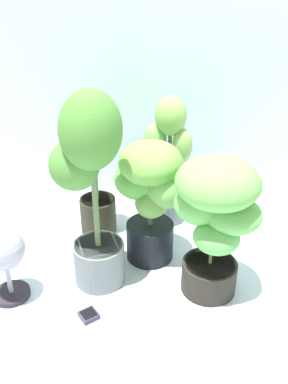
{
  "coord_description": "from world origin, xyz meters",
  "views": [
    {
      "loc": [
        0.1,
        -1.75,
        1.47
      ],
      "look_at": [
        -0.07,
        0.17,
        0.39
      ],
      "focal_mm": 39.55,
      "sensor_mm": 36.0,
      "label": 1
    }
  ],
  "objects_px": {
    "potted_plant_back_left": "(93,175)",
    "hygrometer_box": "(89,315)",
    "potted_plant_front_right": "(216,214)",
    "potted_plant_center": "(151,191)",
    "potted_plant_back_center": "(169,156)",
    "floor_fan": "(4,253)",
    "potted_plant_front_left": "(90,178)"
  },
  "relations": [
    {
      "from": "potted_plant_back_left",
      "to": "hygrometer_box",
      "type": "relative_size",
      "value": 6.04
    },
    {
      "from": "potted_plant_front_right",
      "to": "potted_plant_center",
      "type": "height_order",
      "value": "potted_plant_front_right"
    },
    {
      "from": "potted_plant_back_center",
      "to": "floor_fan",
      "type": "relative_size",
      "value": 2.07
    },
    {
      "from": "potted_plant_back_left",
      "to": "potted_plant_back_center",
      "type": "relative_size",
      "value": 0.84
    },
    {
      "from": "potted_plant_back_center",
      "to": "potted_plant_back_left",
      "type": "bearing_deg",
      "value": -161.57
    },
    {
      "from": "potted_plant_front_right",
      "to": "potted_plant_back_left",
      "type": "xyz_separation_m",
      "value": [
        -0.66,
        0.48,
        -0.08
      ]
    },
    {
      "from": "potted_plant_front_left",
      "to": "potted_plant_center",
      "type": "xyz_separation_m",
      "value": [
        0.26,
        0.21,
        -0.17
      ]
    },
    {
      "from": "potted_plant_front_left",
      "to": "floor_fan",
      "type": "height_order",
      "value": "potted_plant_front_left"
    },
    {
      "from": "potted_plant_front_right",
      "to": "hygrometer_box",
      "type": "height_order",
      "value": "potted_plant_front_right"
    },
    {
      "from": "floor_fan",
      "to": "hygrometer_box",
      "type": "bearing_deg",
      "value": 135.8
    },
    {
      "from": "potted_plant_back_center",
      "to": "hygrometer_box",
      "type": "height_order",
      "value": "potted_plant_back_center"
    },
    {
      "from": "potted_plant_front_left",
      "to": "floor_fan",
      "type": "xyz_separation_m",
      "value": [
        -0.39,
        -0.17,
        -0.33
      ]
    },
    {
      "from": "potted_plant_front_right",
      "to": "potted_plant_back_left",
      "type": "height_order",
      "value": "potted_plant_front_right"
    },
    {
      "from": "potted_plant_front_right",
      "to": "potted_plant_back_center",
      "type": "height_order",
      "value": "potted_plant_back_center"
    },
    {
      "from": "potted_plant_front_left",
      "to": "hygrometer_box",
      "type": "relative_size",
      "value": 8.89
    },
    {
      "from": "potted_plant_back_left",
      "to": "hygrometer_box",
      "type": "height_order",
      "value": "potted_plant_back_left"
    },
    {
      "from": "potted_plant_back_center",
      "to": "hygrometer_box",
      "type": "relative_size",
      "value": 7.17
    },
    {
      "from": "potted_plant_back_center",
      "to": "potted_plant_front_left",
      "type": "bearing_deg",
      "value": -119.94
    },
    {
      "from": "floor_fan",
      "to": "potted_plant_back_left",
      "type": "bearing_deg",
      "value": -145.93
    },
    {
      "from": "potted_plant_front_left",
      "to": "potted_plant_back_left",
      "type": "relative_size",
      "value": 1.47
    },
    {
      "from": "potted_plant_front_left",
      "to": "potted_plant_center",
      "type": "height_order",
      "value": "potted_plant_front_left"
    },
    {
      "from": "potted_plant_front_left",
      "to": "hygrometer_box",
      "type": "distance_m",
      "value": 0.64
    },
    {
      "from": "potted_plant_front_right",
      "to": "hygrometer_box",
      "type": "distance_m",
      "value": 0.75
    },
    {
      "from": "potted_plant_center",
      "to": "potted_plant_front_left",
      "type": "bearing_deg",
      "value": -141.58
    },
    {
      "from": "potted_plant_front_right",
      "to": "hygrometer_box",
      "type": "relative_size",
      "value": 6.37
    },
    {
      "from": "hygrometer_box",
      "to": "potted_plant_back_center",
      "type": "bearing_deg",
      "value": -60.07
    },
    {
      "from": "hygrometer_box",
      "to": "potted_plant_back_left",
      "type": "bearing_deg",
      "value": -31.65
    },
    {
      "from": "potted_plant_front_right",
      "to": "floor_fan",
      "type": "height_order",
      "value": "potted_plant_front_right"
    },
    {
      "from": "potted_plant_center",
      "to": "potted_plant_back_center",
      "type": "height_order",
      "value": "potted_plant_back_center"
    },
    {
      "from": "potted_plant_front_right",
      "to": "floor_fan",
      "type": "relative_size",
      "value": 1.84
    },
    {
      "from": "potted_plant_front_left",
      "to": "potted_plant_back_center",
      "type": "height_order",
      "value": "potted_plant_front_left"
    },
    {
      "from": "potted_plant_center",
      "to": "potted_plant_back_center",
      "type": "bearing_deg",
      "value": 78.51
    }
  ]
}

